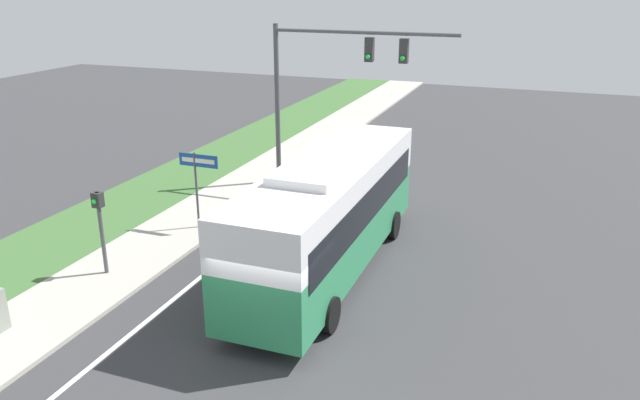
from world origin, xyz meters
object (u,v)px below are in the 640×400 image
at_px(signal_gantry, 329,74).
at_px(pedestrian_signal, 100,219).
at_px(street_sign, 198,175).
at_px(bus, 329,209).

distance_m(signal_gantry, pedestrian_signal, 10.82).
height_order(pedestrian_signal, street_sign, street_sign).
relative_size(bus, pedestrian_signal, 3.89).
relative_size(signal_gantry, pedestrian_signal, 2.80).
distance_m(bus, signal_gantry, 8.14).
distance_m(bus, pedestrian_signal, 6.61).
relative_size(pedestrian_signal, street_sign, 0.93).
bearing_deg(bus, pedestrian_signal, -156.40).
bearing_deg(bus, street_sign, 164.69).
xyz_separation_m(bus, signal_gantry, (-2.63, 7.17, 2.81)).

